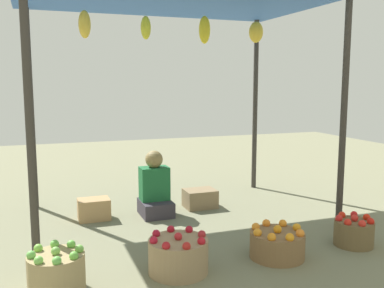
# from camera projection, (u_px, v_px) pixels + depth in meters

# --- Properties ---
(ground_plane) EXTENTS (14.00, 14.00, 0.00)m
(ground_plane) POSITION_uv_depth(u_px,v_px,m) (176.00, 216.00, 5.16)
(ground_plane) COLOR #757558
(market_stall_structure) EXTENTS (3.43, 2.27, 2.52)m
(market_stall_structure) POSITION_uv_depth(u_px,v_px,m) (175.00, 16.00, 4.83)
(market_stall_structure) COLOR #38332D
(market_stall_structure) RESTS_ON ground
(vendor_person) EXTENTS (0.36, 0.44, 0.78)m
(vendor_person) POSITION_uv_depth(u_px,v_px,m) (155.00, 190.00, 5.20)
(vendor_person) COLOR #363139
(vendor_person) RESTS_ON ground
(basket_green_apples) EXTENTS (0.43, 0.43, 0.36)m
(basket_green_apples) POSITION_uv_depth(u_px,v_px,m) (57.00, 272.00, 3.28)
(basket_green_apples) COLOR #9C875B
(basket_green_apples) RESTS_ON ground
(basket_red_apples) EXTENTS (0.50, 0.50, 0.35)m
(basket_red_apples) POSITION_uv_depth(u_px,v_px,m) (178.00, 255.00, 3.63)
(basket_red_apples) COLOR #9D805C
(basket_red_apples) RESTS_ON ground
(basket_oranges) EXTENTS (0.50, 0.50, 0.30)m
(basket_oranges) POSITION_uv_depth(u_px,v_px,m) (277.00, 244.00, 3.94)
(basket_oranges) COLOR brown
(basket_oranges) RESTS_ON ground
(basket_red_tomatoes) EXTENTS (0.38, 0.38, 0.31)m
(basket_red_tomatoes) POSITION_uv_depth(u_px,v_px,m) (354.00, 232.00, 4.24)
(basket_red_tomatoes) COLOR brown
(basket_red_tomatoes) RESTS_ON ground
(wooden_crate_near_vendor) EXTENTS (0.39, 0.31, 0.23)m
(wooden_crate_near_vendor) POSITION_uv_depth(u_px,v_px,m) (200.00, 198.00, 5.53)
(wooden_crate_near_vendor) COLOR #846D4C
(wooden_crate_near_vendor) RESTS_ON ground
(wooden_crate_stacked_rear) EXTENTS (0.36, 0.26, 0.24)m
(wooden_crate_stacked_rear) POSITION_uv_depth(u_px,v_px,m) (94.00, 209.00, 5.04)
(wooden_crate_stacked_rear) COLOR tan
(wooden_crate_stacked_rear) RESTS_ON ground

